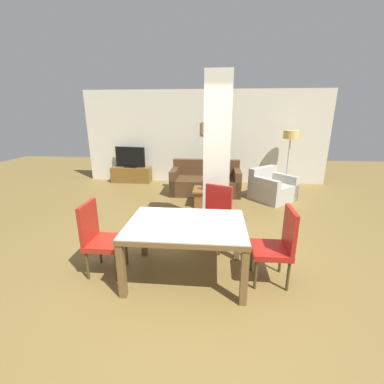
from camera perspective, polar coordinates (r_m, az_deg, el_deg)
name	(u,v)px	position (r m, az deg, el deg)	size (l,w,h in m)	color
ground_plane	(186,275)	(3.56, -1.24, -18.00)	(18.00, 18.00, 0.00)	brown
back_wall	(204,137)	(7.83, 2.75, 12.02)	(7.20, 0.09, 2.70)	beige
divider_pillar	(217,156)	(4.43, 5.50, 7.99)	(0.44, 0.28, 2.70)	beige
dining_table	(186,234)	(3.25, -1.31, -9.35)	(1.47, 1.03, 0.75)	brown
dining_chair_far_right	(215,214)	(4.06, 5.19, -4.95)	(0.60, 0.60, 0.97)	maroon
dining_chair_head_right	(278,243)	(3.36, 18.53, -10.74)	(0.46, 0.46, 0.97)	#9F1B15
dining_chair_head_left	(99,236)	(3.58, -19.92, -9.10)	(0.46, 0.46, 0.97)	#A02317
sofa	(206,182)	(6.80, 3.03, 2.15)	(1.79, 0.90, 0.85)	#4E331D
armchair	(271,189)	(6.58, 17.23, 0.72)	(1.21, 1.21, 0.77)	#B2AEA3
coffee_table	(209,197)	(5.92, 3.86, -1.08)	(0.74, 0.57, 0.39)	brown
bottle	(203,185)	(5.80, 2.54, 1.67)	(0.07, 0.07, 0.29)	#194C23
tv_stand	(131,175)	(8.14, -13.30, 3.79)	(1.19, 0.40, 0.46)	brown
tv_screen	(130,157)	(8.04, -13.56, 7.48)	(0.94, 0.25, 0.62)	black
floor_lamp	(290,139)	(7.65, 21.02, 10.85)	(0.40, 0.40, 1.60)	#B7B7BC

